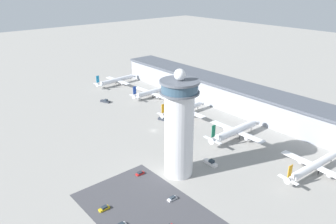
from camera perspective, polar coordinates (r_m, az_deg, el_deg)
ground_plane at (r=208.33m, az=-2.50°, el=-3.28°), size 1000.00×1000.00×0.00m
terminal_building at (r=250.65m, az=10.16°, el=3.19°), size 218.33×25.00×18.57m
control_tower at (r=153.32m, az=1.94°, el=-2.46°), size 18.18×18.18×53.11m
parking_lot_surface at (r=141.93m, az=-3.42°, el=-16.97°), size 64.00×40.00×0.01m
airplane_gate_alpha at (r=302.11m, az=-8.90°, el=5.51°), size 31.75×42.57×12.30m
airplane_gate_bravo at (r=266.69m, az=-3.09°, el=3.43°), size 40.39×33.73×12.29m
airplane_gate_charlie at (r=231.27m, az=2.69°, el=0.52°), size 37.81×39.15×12.50m
airplane_gate_delta at (r=201.09m, az=11.72°, el=-3.22°), size 38.39×42.85×14.46m
airplane_gate_echo at (r=178.28m, az=24.09°, el=-8.55°), size 36.94×44.35×12.06m
service_truck_catering at (r=260.07m, az=-10.87°, el=1.86°), size 8.40×5.35×2.58m
service_truck_fuel at (r=222.81m, az=-0.80°, el=-1.25°), size 7.96×4.55×2.62m
service_truck_baggage at (r=184.31m, az=1.57°, el=-6.58°), size 3.92×8.66×2.42m
service_truck_water at (r=173.16m, az=7.42°, el=-8.76°), size 8.37×2.81×2.90m
car_white_wagon at (r=164.72m, az=-4.91°, el=-10.60°), size 1.86×4.33×1.43m
car_maroon_suv at (r=144.95m, az=-11.06°, el=-16.15°), size 1.93×4.68×1.55m
car_red_hatchback at (r=147.78m, az=0.76°, el=-14.84°), size 1.92×4.52×1.43m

